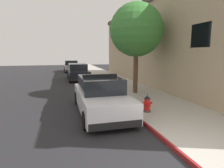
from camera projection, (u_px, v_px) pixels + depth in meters
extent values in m
cube|color=#232326|center=(40.00, 93.00, 13.01)|extent=(31.08, 60.00, 0.20)
cube|color=#ADA89E|center=(124.00, 87.00, 14.52)|extent=(3.40, 60.00, 0.13)
cube|color=maroon|center=(101.00, 88.00, 14.08)|extent=(0.08, 60.00, 0.13)
cube|color=tan|center=(179.00, 47.00, 15.54)|extent=(6.14, 22.12, 6.15)
cube|color=#473D33|center=(181.00, 5.00, 15.03)|extent=(6.38, 22.36, 0.36)
cube|color=black|center=(201.00, 35.00, 8.81)|extent=(0.06, 1.30, 1.10)
cube|color=black|center=(144.00, 42.00, 14.72)|extent=(0.06, 1.30, 1.10)
cube|color=black|center=(120.00, 46.00, 20.62)|extent=(0.06, 1.30, 1.10)
cube|color=white|center=(101.00, 100.00, 8.29)|extent=(1.84, 4.80, 0.76)
cube|color=black|center=(100.00, 84.00, 8.32)|extent=(1.64, 2.50, 0.60)
cube|color=black|center=(116.00, 125.00, 6.10)|extent=(1.76, 0.16, 0.24)
cube|color=black|center=(92.00, 95.00, 10.56)|extent=(1.76, 0.16, 0.24)
cylinder|color=black|center=(77.00, 98.00, 9.73)|extent=(0.22, 0.64, 0.64)
cylinder|color=black|center=(110.00, 96.00, 10.17)|extent=(0.22, 0.64, 0.64)
cylinder|color=black|center=(86.00, 121.00, 6.49)|extent=(0.22, 0.64, 0.64)
cylinder|color=black|center=(133.00, 116.00, 6.93)|extent=(0.22, 0.64, 0.64)
cube|color=black|center=(100.00, 76.00, 8.21)|extent=(1.48, 0.20, 0.12)
cube|color=red|center=(92.00, 76.00, 8.13)|extent=(0.44, 0.18, 0.11)
cube|color=#1E33E0|center=(108.00, 75.00, 8.30)|extent=(0.44, 0.18, 0.11)
cube|color=black|center=(78.00, 74.00, 18.69)|extent=(1.84, 4.80, 0.76)
cube|color=black|center=(78.00, 67.00, 18.73)|extent=(1.64, 2.50, 0.60)
cube|color=black|center=(81.00, 80.00, 16.51)|extent=(1.76, 0.16, 0.24)
cube|color=black|center=(76.00, 74.00, 20.97)|extent=(1.76, 0.16, 0.24)
cylinder|color=black|center=(68.00, 75.00, 20.14)|extent=(0.22, 0.64, 0.64)
cylinder|color=black|center=(85.00, 74.00, 20.58)|extent=(0.22, 0.64, 0.64)
cylinder|color=black|center=(70.00, 79.00, 16.90)|extent=(0.22, 0.64, 0.64)
cylinder|color=black|center=(89.00, 78.00, 17.34)|extent=(0.22, 0.64, 0.64)
cube|color=#B2B5BA|center=(71.00, 67.00, 26.98)|extent=(1.84, 4.80, 0.76)
cube|color=black|center=(71.00, 63.00, 27.02)|extent=(1.64, 2.50, 0.60)
cube|color=black|center=(72.00, 71.00, 24.79)|extent=(1.76, 0.16, 0.24)
cube|color=black|center=(70.00, 68.00, 29.25)|extent=(1.76, 0.16, 0.24)
cylinder|color=black|center=(65.00, 68.00, 28.42)|extent=(0.22, 0.64, 0.64)
cylinder|color=black|center=(76.00, 68.00, 28.86)|extent=(0.22, 0.64, 0.64)
cylinder|color=black|center=(65.00, 70.00, 25.18)|extent=(0.22, 0.64, 0.64)
cylinder|color=black|center=(79.00, 70.00, 25.62)|extent=(0.22, 0.64, 0.64)
cylinder|color=#4C4C51|center=(147.00, 111.00, 8.09)|extent=(0.32, 0.32, 0.06)
cylinder|color=red|center=(147.00, 105.00, 8.04)|extent=(0.24, 0.24, 0.50)
cone|color=black|center=(147.00, 97.00, 7.99)|extent=(0.28, 0.28, 0.14)
cylinder|color=#4C4C51|center=(147.00, 95.00, 7.98)|extent=(0.05, 0.05, 0.06)
cylinder|color=red|center=(143.00, 103.00, 7.99)|extent=(0.10, 0.10, 0.10)
cylinder|color=red|center=(151.00, 103.00, 8.08)|extent=(0.10, 0.10, 0.10)
cylinder|color=red|center=(149.00, 105.00, 7.87)|extent=(0.13, 0.12, 0.13)
cylinder|color=brown|center=(136.00, 71.00, 11.76)|extent=(0.28, 0.28, 2.70)
sphere|color=#387A33|center=(136.00, 30.00, 11.37)|extent=(3.18, 3.18, 3.18)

